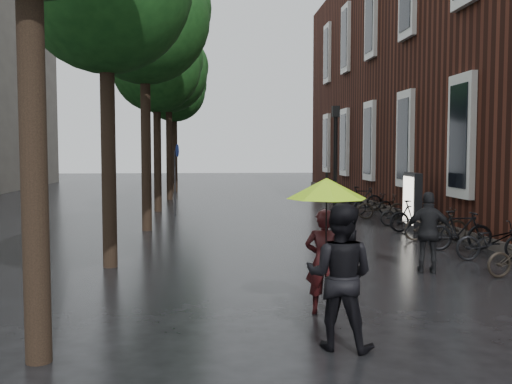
{
  "coord_description": "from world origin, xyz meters",
  "views": [
    {
      "loc": [
        -1.89,
        -6.4,
        2.62
      ],
      "look_at": [
        -0.84,
        6.98,
        1.66
      ],
      "focal_mm": 42.0,
      "sensor_mm": 36.0,
      "label": 1
    }
  ],
  "objects": [
    {
      "name": "parked_bicycles",
      "position": [
        4.62,
        11.96,
        0.47
      ],
      "size": [
        2.03,
        14.2,
        1.04
      ],
      "color": "black",
      "rests_on": "ground"
    },
    {
      "name": "person_burgundy",
      "position": [
        -0.08,
        2.88,
        0.84
      ],
      "size": [
        0.7,
        0.56,
        1.68
      ],
      "primitive_type": "imported",
      "rotation": [
        0.0,
        0.0,
        2.85
      ],
      "color": "black",
      "rests_on": "ground"
    },
    {
      "name": "ground",
      "position": [
        0.0,
        0.0,
        0.0
      ],
      "size": [
        120.0,
        120.0,
        0.0
      ],
      "primitive_type": "plane",
      "color": "black"
    },
    {
      "name": "lime_umbrella",
      "position": [
        -0.22,
        2.01,
        2.07
      ],
      "size": [
        1.17,
        1.17,
        1.71
      ],
      "rotation": [
        0.0,
        0.0,
        -0.04
      ],
      "color": "black",
      "rests_on": "ground"
    },
    {
      "name": "street_trees",
      "position": [
        -3.99,
        15.91,
        6.34
      ],
      "size": [
        4.33,
        34.03,
        8.91
      ],
      "color": "black",
      "rests_on": "ground"
    },
    {
      "name": "brick_building",
      "position": [
        10.47,
        19.46,
        5.99
      ],
      "size": [
        10.2,
        33.2,
        12.0
      ],
      "color": "#38160F",
      "rests_on": "ground"
    },
    {
      "name": "ad_lightbox",
      "position": [
        4.65,
        12.4,
        0.94
      ],
      "size": [
        0.28,
        1.24,
        1.86
      ],
      "rotation": [
        0.0,
        0.0,
        -0.04
      ],
      "color": "black",
      "rests_on": "ground"
    },
    {
      "name": "person_black",
      "position": [
        -0.19,
        1.23,
        0.96
      ],
      "size": [
        1.15,
        1.04,
        1.92
      ],
      "primitive_type": "imported",
      "rotation": [
        0.0,
        0.0,
        2.72
      ],
      "color": "black",
      "rests_on": "ground"
    },
    {
      "name": "pedestrian_walking",
      "position": [
        2.75,
        5.86,
        0.86
      ],
      "size": [
        1.09,
        0.66,
        1.73
      ],
      "primitive_type": "imported",
      "rotation": [
        0.0,
        0.0,
        2.89
      ],
      "color": "black",
      "rests_on": "ground"
    },
    {
      "name": "lamp_post",
      "position": [
        1.72,
        10.55,
        2.34
      ],
      "size": [
        0.2,
        0.2,
        3.86
      ],
      "rotation": [
        0.0,
        0.0,
        -0.27
      ],
      "color": "black",
      "rests_on": "ground"
    },
    {
      "name": "cycle_sign",
      "position": [
        -3.22,
        17.84,
        1.87
      ],
      "size": [
        0.15,
        0.51,
        2.82
      ],
      "rotation": [
        0.0,
        0.0,
        0.27
      ],
      "color": "#262628",
      "rests_on": "ground"
    }
  ]
}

